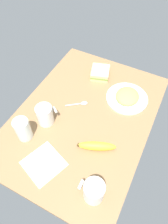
# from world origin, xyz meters

# --- Properties ---
(tabletop) EXTENTS (0.90, 0.64, 0.02)m
(tabletop) POSITION_xyz_m (0.00, 0.00, 0.01)
(tabletop) COLOR #936D47
(tabletop) RESTS_ON ground
(plate_of_food) EXTENTS (0.22, 0.22, 0.04)m
(plate_of_food) POSITION_xyz_m (0.20, -0.15, 0.03)
(plate_of_food) COLOR white
(plate_of_food) RESTS_ON tabletop
(coffee_mug_black) EXTENTS (0.08, 0.10, 0.10)m
(coffee_mug_black) POSITION_xyz_m (-0.32, -0.21, 0.07)
(coffee_mug_black) COLOR white
(coffee_mug_black) RESTS_ON tabletop
(coffee_mug_milky) EXTENTS (0.10, 0.08, 0.10)m
(coffee_mug_milky) POSITION_xyz_m (-0.11, 0.15, 0.07)
(coffee_mug_milky) COLOR white
(coffee_mug_milky) RESTS_ON tabletop
(sandwich_main) EXTENTS (0.14, 0.13, 0.04)m
(sandwich_main) POSITION_xyz_m (0.30, 0.05, 0.04)
(sandwich_main) COLOR beige
(sandwich_main) RESTS_ON tabletop
(glass_of_milk) EXTENTS (0.07, 0.07, 0.11)m
(glass_of_milk) POSITION_xyz_m (-0.23, 0.19, 0.07)
(glass_of_milk) COLOR silver
(glass_of_milk) RESTS_ON tabletop
(banana) EXTENTS (0.10, 0.17, 0.04)m
(banana) POSITION_xyz_m (-0.13, -0.13, 0.04)
(banana) COLOR yellow
(banana) RESTS_ON tabletop
(spoon) EXTENTS (0.08, 0.10, 0.01)m
(spoon) POSITION_xyz_m (0.06, 0.05, 0.02)
(spoon) COLOR silver
(spoon) RESTS_ON tabletop
(paper_napkin) EXTENTS (0.19, 0.19, 0.00)m
(paper_napkin) POSITION_xyz_m (-0.30, 0.04, 0.02)
(paper_napkin) COLOR white
(paper_napkin) RESTS_ON tabletop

